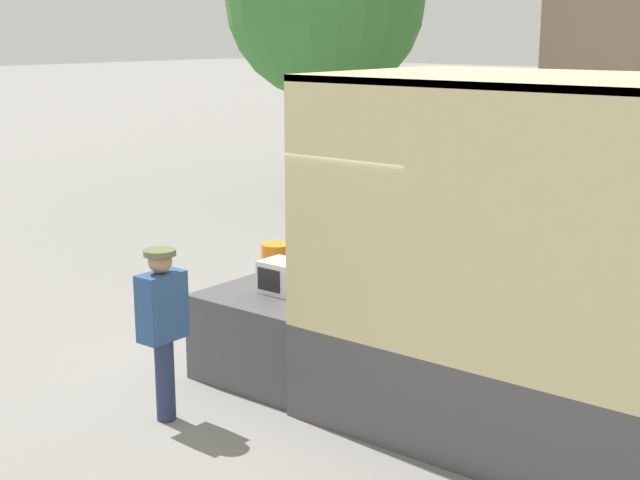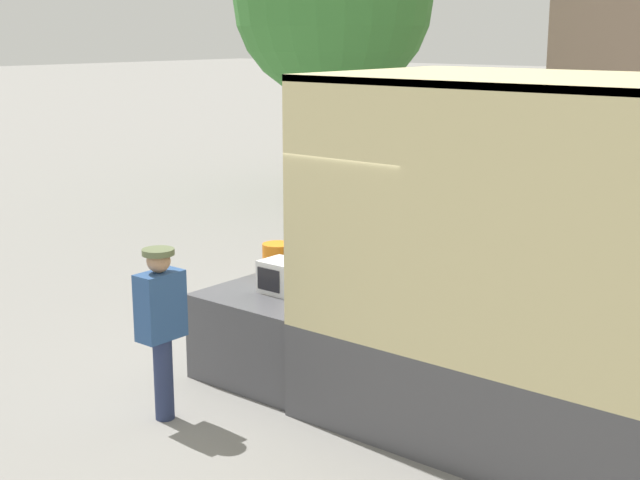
{
  "view_description": "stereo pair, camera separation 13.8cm",
  "coord_description": "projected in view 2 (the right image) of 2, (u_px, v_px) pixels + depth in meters",
  "views": [
    {
      "loc": [
        5.12,
        -7.15,
        3.55
      ],
      "look_at": [
        -0.42,
        -0.2,
        1.46
      ],
      "focal_mm": 50.0,
      "sensor_mm": 36.0,
      "label": 1
    },
    {
      "loc": [
        5.22,
        -7.06,
        3.55
      ],
      "look_at": [
        -0.42,
        -0.2,
        1.46
      ],
      "focal_mm": 50.0,
      "sensor_mm": 36.0,
      "label": 2
    }
  ],
  "objects": [
    {
      "name": "tailgate_deck",
      "position": [
        310.0,
        322.0,
        9.69
      ],
      "size": [
        1.43,
        2.33,
        0.91
      ],
      "primitive_type": "cube",
      "color": "#4C4C51",
      "rests_on": "ground"
    },
    {
      "name": "orange_bucket",
      "position": [
        277.0,
        259.0,
        9.89
      ],
      "size": [
        0.33,
        0.33,
        0.35
      ],
      "color": "orange",
      "rests_on": "tailgate_deck"
    },
    {
      "name": "worker_person",
      "position": [
        161.0,
        317.0,
        8.14
      ],
      "size": [
        0.29,
        0.44,
        1.64
      ],
      "color": "navy",
      "rests_on": "ground"
    },
    {
      "name": "portable_generator",
      "position": [
        341.0,
        253.0,
        9.96
      ],
      "size": [
        0.59,
        0.54,
        0.57
      ],
      "color": "black",
      "rests_on": "tailgate_deck"
    },
    {
      "name": "street_tree",
      "position": [
        333.0,
        0.0,
        18.79
      ],
      "size": [
        4.23,
        4.23,
        6.31
      ],
      "color": "brown",
      "rests_on": "ground"
    },
    {
      "name": "ground_plane",
      "position": [
        363.0,
        377.0,
        9.35
      ],
      "size": [
        160.0,
        160.0,
        0.0
      ],
      "primitive_type": "plane",
      "color": "gray"
    },
    {
      "name": "microwave",
      "position": [
        284.0,
        277.0,
        9.17
      ],
      "size": [
        0.46,
        0.38,
        0.34
      ],
      "color": "white",
      "rests_on": "tailgate_deck"
    }
  ]
}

